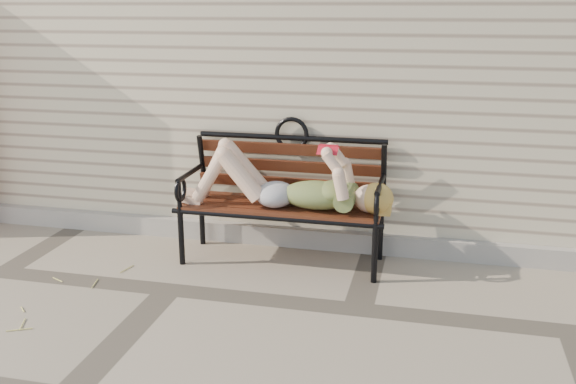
# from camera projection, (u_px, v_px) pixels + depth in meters

# --- Properties ---
(ground) EXTENTS (80.00, 80.00, 0.00)m
(ground) POSITION_uv_depth(u_px,v_px,m) (169.00, 290.00, 4.23)
(ground) COLOR gray
(ground) RESTS_ON ground
(house_wall) EXTENTS (8.00, 4.00, 3.00)m
(house_wall) POSITION_uv_depth(u_px,v_px,m) (278.00, 35.00, 6.61)
(house_wall) COLOR beige
(house_wall) RESTS_ON ground
(foundation_strip) EXTENTS (8.00, 0.10, 0.15)m
(foundation_strip) POSITION_uv_depth(u_px,v_px,m) (217.00, 230.00, 5.12)
(foundation_strip) COLOR #9B978C
(foundation_strip) RESTS_ON ground
(garden_bench) EXTENTS (1.57, 0.63, 1.02)m
(garden_bench) POSITION_uv_depth(u_px,v_px,m) (285.00, 183.00, 4.63)
(garden_bench) COLOR black
(garden_bench) RESTS_ON ground
(reading_woman) EXTENTS (1.48, 0.34, 0.47)m
(reading_woman) POSITION_uv_depth(u_px,v_px,m) (283.00, 183.00, 4.50)
(reading_woman) COLOR #093245
(reading_woman) RESTS_ON ground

